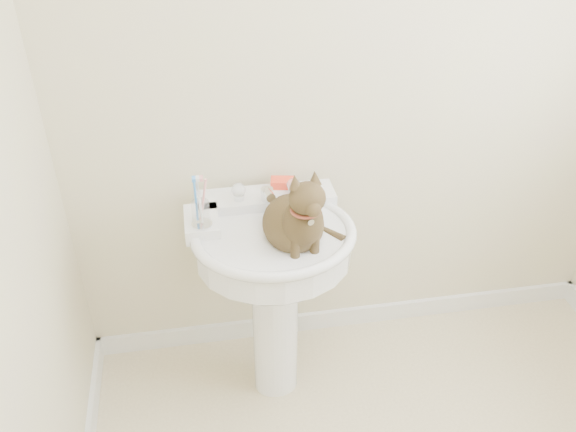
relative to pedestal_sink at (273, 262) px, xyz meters
name	(u,v)px	position (x,y,z in m)	size (l,w,h in m)	color
wall_back	(365,58)	(0.37, 0.29, 0.62)	(2.20, 0.00, 2.50)	beige
baseboard_back	(347,317)	(0.37, 0.28, -0.58)	(2.20, 0.02, 0.09)	white
pedestal_sink	(273,262)	(0.00, 0.00, 0.00)	(0.58, 0.57, 0.80)	white
faucet	(267,190)	(0.00, 0.14, 0.21)	(0.28, 0.12, 0.14)	silver
soap_bar	(283,183)	(0.07, 0.23, 0.19)	(0.09, 0.06, 0.03)	#FA4124
toothbrush_cup	(201,213)	(-0.24, 0.02, 0.22)	(0.07, 0.07, 0.18)	silver
cat	(296,221)	(0.07, -0.07, 0.22)	(0.23, 0.28, 0.41)	brown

